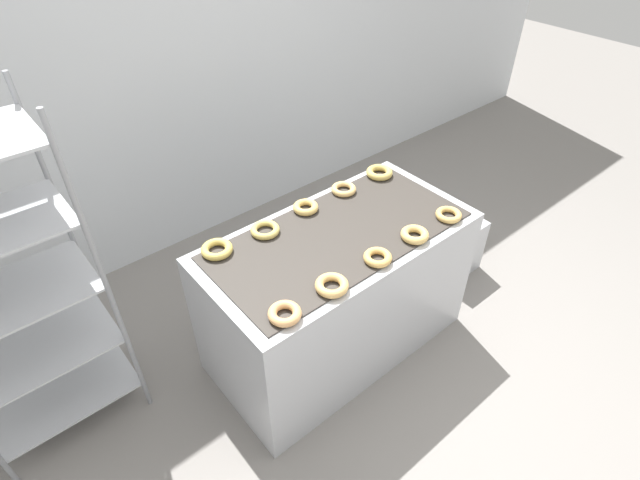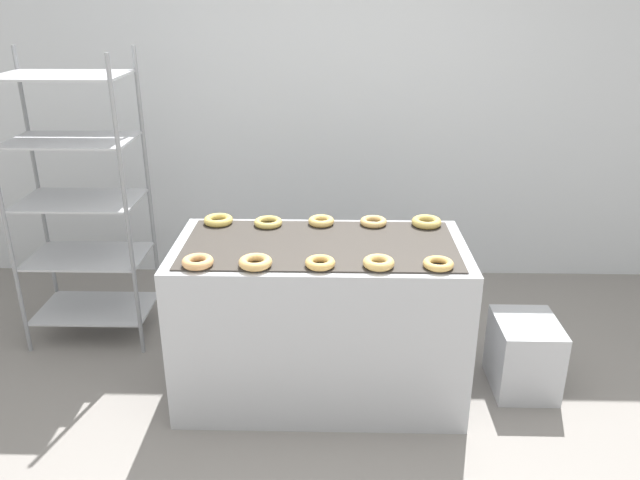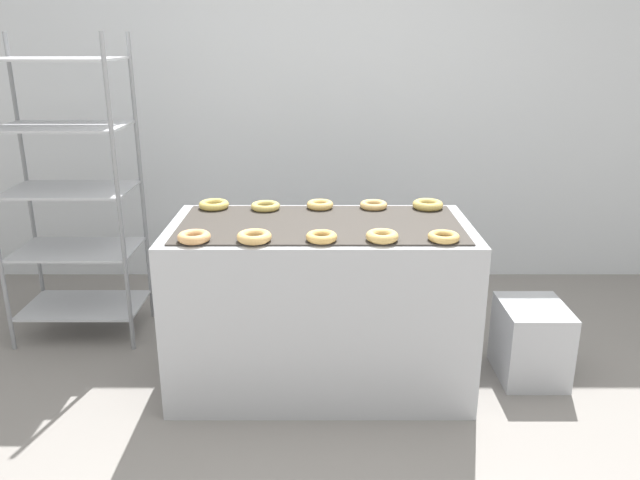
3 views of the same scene
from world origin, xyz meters
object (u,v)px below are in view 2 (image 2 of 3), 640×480
object	(u,v)px
donut_near_leftmost	(198,262)
donut_near_rightmost	(438,264)
glaze_bin	(524,355)
donut_far_rightmost	(426,222)
donut_far_right	(373,222)
fryer_machine	(320,319)
donut_near_left	(255,262)
donut_far_leftmost	(218,220)
donut_far_center	(321,221)
baking_rack_cart	(80,201)
donut_near_center	(320,263)
donut_far_left	(268,222)
donut_near_right	(379,263)

from	to	relation	value
donut_near_leftmost	donut_near_rightmost	size ratio (longest dim) A/B	1.04
glaze_bin	donut_far_rightmost	world-z (taller)	donut_far_rightmost
donut_near_leftmost	donut_far_right	distance (m)	0.98
fryer_machine	donut_near_left	bearing A→B (deg)	-136.36
donut_far_leftmost	donut_far_right	xyz separation A→B (m)	(0.82, 0.00, -0.00)
fryer_machine	donut_far_center	size ratio (longest dim) A/B	10.54
donut_near_left	donut_near_leftmost	bearing A→B (deg)	-179.82
donut_far_leftmost	donut_far_rightmost	xyz separation A→B (m)	(1.10, -0.00, 0.00)
baking_rack_cart	donut_near_center	bearing A→B (deg)	-30.25
donut_near_center	donut_near_rightmost	xyz separation A→B (m)	(0.53, 0.00, -0.00)
baking_rack_cart	donut_far_center	world-z (taller)	baking_rack_cart
baking_rack_cart	glaze_bin	xyz separation A→B (m)	(2.47, -0.51, -0.67)
glaze_bin	donut_far_left	distance (m)	1.52
donut_far_left	donut_far_center	world-z (taller)	donut_far_center
fryer_machine	baking_rack_cart	world-z (taller)	baking_rack_cart
donut_near_left	donut_far_leftmost	bearing A→B (deg)	115.81
donut_far_leftmost	fryer_machine	bearing A→B (deg)	-26.37
donut_near_center	donut_near_rightmost	size ratio (longest dim) A/B	0.99
donut_near_center	donut_far_right	xyz separation A→B (m)	(0.27, 0.54, -0.00)
donut_near_right	donut_near_rightmost	distance (m)	0.27
donut_far_center	donut_near_leftmost	bearing A→B (deg)	-135.07
donut_far_leftmost	donut_far_rightmost	bearing A→B (deg)	-0.22
donut_far_left	donut_near_right	bearing A→B (deg)	-43.13
donut_near_leftmost	donut_near_left	distance (m)	0.26
fryer_machine	donut_far_rightmost	size ratio (longest dim) A/B	9.23
glaze_bin	donut_near_center	distance (m)	1.30
donut_near_left	donut_near_center	distance (m)	0.29
donut_near_leftmost	donut_far_left	distance (m)	0.58
fryer_machine	donut_near_left	size ratio (longest dim) A/B	9.52
baking_rack_cart	donut_near_left	xyz separation A→B (m)	(1.11, -0.82, -0.01)
glaze_bin	donut_near_left	world-z (taller)	donut_near_left
baking_rack_cart	donut_near_rightmost	distance (m)	2.09
donut_near_leftmost	donut_far_center	size ratio (longest dim) A/B	1.05
donut_near_rightmost	glaze_bin	bearing A→B (deg)	29.29
donut_far_right	glaze_bin	bearing A→B (deg)	-15.90
baking_rack_cart	donut_far_center	distance (m)	1.42
donut_near_left	donut_near_center	world-z (taller)	donut_near_left
glaze_bin	donut_near_right	world-z (taller)	donut_near_right
baking_rack_cart	donut_far_leftmost	bearing A→B (deg)	-18.23
donut_near_leftmost	baking_rack_cart	bearing A→B (deg)	135.93
glaze_bin	donut_far_center	world-z (taller)	donut_far_center
donut_near_rightmost	donut_far_right	world-z (taller)	same
donut_far_rightmost	donut_far_right	bearing A→B (deg)	178.72
fryer_machine	glaze_bin	distance (m)	1.10
glaze_bin	donut_near_center	xyz separation A→B (m)	(-1.07, -0.31, 0.66)
donut_near_rightmost	donut_far_center	size ratio (longest dim) A/B	1.01
donut_far_center	donut_far_rightmost	size ratio (longest dim) A/B	0.88
glaze_bin	donut_near_leftmost	distance (m)	1.78
donut_near_left	donut_near_rightmost	bearing A→B (deg)	0.60
donut_near_center	donut_far_center	distance (m)	0.54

